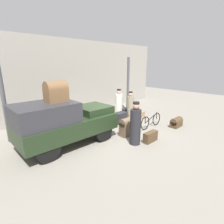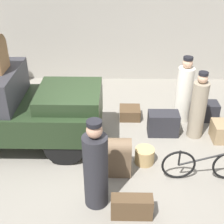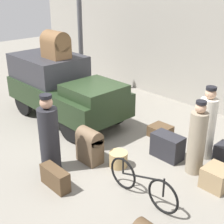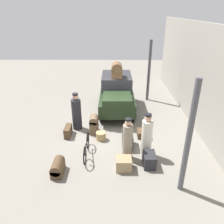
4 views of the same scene
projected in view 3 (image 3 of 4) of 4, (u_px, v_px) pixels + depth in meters
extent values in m
plane|color=gray|center=(101.00, 147.00, 7.68)|extent=(30.00, 30.00, 0.00)
cube|color=gray|center=(201.00, 36.00, 9.38)|extent=(16.00, 0.15, 4.50)
cylinder|color=#4C4C51|center=(81.00, 43.00, 10.85)|extent=(0.16, 0.16, 3.50)
cylinder|color=black|center=(114.00, 110.00, 8.80)|extent=(0.83, 0.12, 0.83)
cylinder|color=black|center=(70.00, 127.00, 7.81)|extent=(0.83, 0.12, 0.83)
cylinder|color=black|center=(65.00, 90.00, 10.36)|extent=(0.83, 0.12, 0.83)
cylinder|color=black|center=(23.00, 102.00, 9.38)|extent=(0.83, 0.12, 0.83)
cube|color=black|center=(67.00, 95.00, 8.96)|extent=(3.79, 1.71, 0.63)
cube|color=#2D2D33|center=(48.00, 67.00, 9.26)|extent=(2.09, 1.58, 0.71)
cube|color=black|center=(94.00, 90.00, 7.95)|extent=(1.33, 1.34, 0.28)
torus|color=black|center=(163.00, 197.00, 5.43)|extent=(0.66, 0.04, 0.66)
torus|color=black|center=(123.00, 173.00, 6.08)|extent=(0.66, 0.04, 0.66)
cylinder|color=black|center=(142.00, 177.00, 5.69)|extent=(0.99, 0.04, 0.36)
cylinder|color=black|center=(123.00, 166.00, 6.01)|extent=(0.04, 0.04, 0.34)
cylinder|color=black|center=(164.00, 188.00, 5.36)|extent=(0.04, 0.04, 0.37)
cylinder|color=tan|center=(118.00, 159.00, 6.85)|extent=(0.41, 0.41, 0.34)
cylinder|color=gray|center=(196.00, 143.00, 6.46)|extent=(0.36, 0.36, 1.37)
sphere|color=tan|center=(201.00, 108.00, 6.15)|extent=(0.22, 0.22, 0.22)
cylinder|color=black|center=(201.00, 102.00, 6.11)|extent=(0.21, 0.21, 0.06)
cylinder|color=silver|center=(206.00, 128.00, 7.03)|extent=(0.39, 0.39, 1.43)
sphere|color=tan|center=(211.00, 94.00, 6.70)|extent=(0.24, 0.24, 0.24)
cylinder|color=black|center=(211.00, 88.00, 6.66)|extent=(0.23, 0.23, 0.07)
cylinder|color=#232328|center=(49.00, 140.00, 6.56)|extent=(0.42, 0.42, 1.41)
sphere|color=tan|center=(46.00, 103.00, 6.23)|extent=(0.26, 0.26, 0.26)
cylinder|color=black|center=(46.00, 96.00, 6.17)|extent=(0.25, 0.25, 0.07)
cube|color=#4C3823|center=(160.00, 131.00, 8.17)|extent=(0.53, 0.49, 0.29)
cube|color=brown|center=(90.00, 149.00, 6.98)|extent=(0.56, 0.36, 0.63)
cylinder|color=brown|center=(89.00, 137.00, 6.85)|extent=(0.56, 0.36, 0.36)
cube|color=#4C3823|center=(55.00, 178.00, 6.14)|extent=(0.71, 0.25, 0.42)
cube|color=#232328|center=(167.00, 146.00, 7.15)|extent=(0.72, 0.41, 0.57)
cube|color=#937A56|center=(217.00, 177.00, 6.14)|extent=(0.49, 0.53, 0.43)
cube|color=brown|center=(56.00, 49.00, 8.71)|extent=(0.74, 0.55, 0.47)
cylinder|color=brown|center=(55.00, 41.00, 8.62)|extent=(0.74, 0.55, 0.55)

